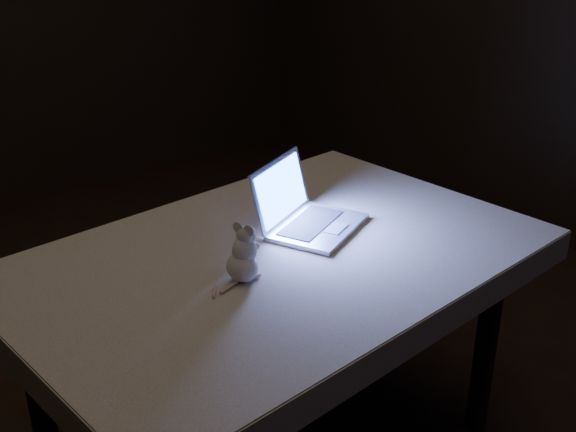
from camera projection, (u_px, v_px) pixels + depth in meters
table at (277, 364)px, 2.25m from camera, size 1.49×1.01×0.77m
tablecloth at (248, 273)px, 2.07m from camera, size 1.67×1.25×0.09m
laptop at (318, 199)px, 2.18m from camera, size 0.38×0.36×0.21m
plush_mouse at (242, 253)px, 1.90m from camera, size 0.13×0.13×0.16m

